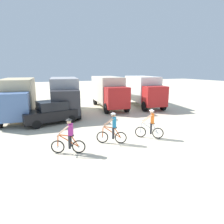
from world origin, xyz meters
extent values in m
plane|color=beige|center=(0.00, 0.00, 0.00)|extent=(120.00, 120.00, 0.00)
cube|color=#CCB78E|center=(-6.83, 9.66, 2.00)|extent=(2.89, 5.41, 2.70)
cube|color=#4C6B9E|center=(-7.16, 6.28, 1.50)|extent=(2.33, 1.70, 2.00)
cube|color=black|center=(-7.22, 5.58, 1.85)|extent=(2.02, 0.27, 0.80)
cylinder|color=black|center=(-6.13, 6.28, 0.50)|extent=(0.41, 1.03, 1.00)
cylinder|color=black|center=(-5.65, 11.25, 0.50)|extent=(0.41, 1.03, 1.00)
cylinder|color=black|center=(-7.68, 11.44, 0.50)|extent=(0.41, 1.03, 1.00)
cube|color=#9E9EA3|center=(-2.86, 9.94, 2.00)|extent=(3.12, 5.49, 2.70)
cube|color=#2D2D33|center=(-3.35, 6.58, 1.50)|extent=(2.39, 1.80, 2.00)
cube|color=black|center=(-3.45, 5.89, 1.85)|extent=(2.01, 0.37, 0.80)
cylinder|color=black|center=(-2.33, 6.53, 0.50)|extent=(0.46, 1.04, 1.00)
cylinder|color=black|center=(-4.35, 6.82, 0.50)|extent=(0.46, 1.04, 1.00)
cylinder|color=black|center=(-1.61, 11.47, 0.50)|extent=(0.46, 1.04, 1.00)
cylinder|color=black|center=(-3.63, 11.76, 0.50)|extent=(0.46, 1.04, 1.00)
cube|color=beige|center=(1.97, 10.79, 2.00)|extent=(2.93, 5.42, 2.70)
cube|color=#B21E1E|center=(1.61, 7.41, 1.50)|extent=(2.34, 1.72, 2.00)
cube|color=black|center=(1.54, 6.71, 1.85)|extent=(2.02, 0.29, 0.80)
cylinder|color=black|center=(2.64, 7.40, 0.50)|extent=(0.42, 1.03, 1.00)
cylinder|color=black|center=(0.61, 7.61, 0.50)|extent=(0.42, 1.03, 1.00)
cylinder|color=black|center=(3.16, 12.36, 0.50)|extent=(0.42, 1.03, 1.00)
cylinder|color=black|center=(1.13, 12.57, 0.50)|extent=(0.42, 1.03, 1.00)
cube|color=white|center=(6.05, 10.16, 2.00)|extent=(3.20, 5.52, 2.70)
cube|color=#B21E1E|center=(5.51, 6.81, 1.50)|extent=(2.41, 1.83, 2.00)
cube|color=black|center=(5.39, 6.12, 1.85)|extent=(2.01, 0.40, 0.80)
cylinder|color=black|center=(6.53, 6.74, 0.50)|extent=(0.48, 1.04, 1.00)
cylinder|color=black|center=(4.51, 7.07, 0.50)|extent=(0.48, 1.04, 1.00)
cylinder|color=black|center=(7.33, 11.67, 0.50)|extent=(0.48, 1.04, 1.00)
cylinder|color=black|center=(5.31, 11.99, 0.50)|extent=(0.48, 1.04, 1.00)
cube|color=black|center=(-4.60, 6.19, 0.70)|extent=(4.47, 2.57, 0.76)
cube|color=black|center=(-4.46, 6.22, 1.42)|extent=(2.38, 1.99, 0.68)
cylinder|color=black|center=(-5.72, 5.17, 0.32)|extent=(0.67, 0.34, 0.64)
cylinder|color=black|center=(-6.04, 6.70, 0.32)|extent=(0.67, 0.34, 0.64)
cylinder|color=black|center=(-3.17, 5.69, 0.32)|extent=(0.67, 0.34, 0.64)
cylinder|color=black|center=(-3.49, 7.22, 0.32)|extent=(0.67, 0.34, 0.64)
torus|color=black|center=(-4.92, 0.42, 0.34)|extent=(0.65, 0.32, 0.68)
cylinder|color=silver|center=(-4.92, 0.42, 0.34)|extent=(0.10, 0.10, 0.08)
torus|color=black|center=(-3.95, 0.01, 0.34)|extent=(0.65, 0.32, 0.68)
cylinder|color=silver|center=(-3.95, 0.01, 0.34)|extent=(0.10, 0.10, 0.08)
cylinder|color=#E05119|center=(-4.41, 0.21, 0.66)|extent=(0.97, 0.44, 0.68)
cylinder|color=#E05119|center=(-4.57, 0.27, 0.94)|extent=(0.63, 0.30, 0.13)
cylinder|color=#E05119|center=(-4.11, 0.08, 0.62)|extent=(0.38, 0.20, 0.59)
cylinder|color=#E05119|center=(-4.89, 0.41, 0.66)|extent=(0.11, 0.08, 0.64)
cylinder|color=silver|center=(-4.87, 0.40, 0.98)|extent=(0.23, 0.49, 0.04)
cube|color=black|center=(-4.27, 0.15, 0.93)|extent=(0.27, 0.20, 0.06)
cube|color=#AD2D8C|center=(-4.29, 0.16, 1.24)|extent=(0.31, 0.37, 0.56)
sphere|color=beige|center=(-4.34, 0.18, 1.64)|extent=(0.22, 0.22, 0.22)
cone|color=#333333|center=(-4.34, 0.18, 1.77)|extent=(0.32, 0.32, 0.10)
cylinder|color=#26262B|center=(-4.39, 0.06, 0.63)|extent=(0.12, 0.12, 0.66)
cylinder|color=#26262B|center=(-4.29, 0.30, 0.63)|extent=(0.12, 0.12, 0.66)
cylinder|color=beige|center=(-4.67, 0.12, 1.23)|extent=(0.61, 0.25, 0.53)
cylinder|color=beige|center=(-4.53, 0.45, 1.23)|extent=(0.58, 0.33, 0.53)
torus|color=black|center=(-2.38, 0.83, 0.34)|extent=(0.63, 0.37, 0.68)
cylinder|color=silver|center=(-2.38, 0.83, 0.34)|extent=(0.11, 0.11, 0.08)
torus|color=black|center=(-1.45, 0.34, 0.34)|extent=(0.63, 0.37, 0.68)
cylinder|color=silver|center=(-1.45, 0.34, 0.34)|extent=(0.11, 0.11, 0.08)
cylinder|color=#E05119|center=(-1.89, 0.57, 0.66)|extent=(0.93, 0.52, 0.68)
cylinder|color=#E05119|center=(-2.04, 0.65, 0.94)|extent=(0.61, 0.35, 0.13)
cylinder|color=#E05119|center=(-1.60, 0.42, 0.62)|extent=(0.37, 0.23, 0.59)
cylinder|color=#E05119|center=(-2.35, 0.82, 0.66)|extent=(0.11, 0.09, 0.64)
cylinder|color=silver|center=(-2.33, 0.81, 0.98)|extent=(0.27, 0.48, 0.04)
cube|color=black|center=(-1.75, 0.50, 0.93)|extent=(0.27, 0.22, 0.06)
cube|color=teal|center=(-1.77, 0.51, 1.24)|extent=(0.33, 0.38, 0.56)
sphere|color=#A87A5B|center=(-1.82, 0.54, 1.64)|extent=(0.22, 0.22, 0.22)
cone|color=silver|center=(-1.82, 0.54, 1.77)|extent=(0.32, 0.32, 0.10)
cylinder|color=#26262B|center=(-1.88, 0.42, 0.63)|extent=(0.12, 0.12, 0.66)
cylinder|color=#26262B|center=(-1.76, 0.65, 0.63)|extent=(0.12, 0.12, 0.66)
cylinder|color=#A87A5B|center=(-2.15, 0.51, 1.23)|extent=(0.59, 0.30, 0.53)
cylinder|color=#A87A5B|center=(-1.98, 0.83, 1.23)|extent=(0.56, 0.37, 0.53)
torus|color=black|center=(0.11, 0.75, 0.34)|extent=(0.59, 0.44, 0.68)
cylinder|color=silver|center=(0.11, 0.75, 0.34)|extent=(0.11, 0.11, 0.08)
torus|color=black|center=(0.97, 0.14, 0.34)|extent=(0.59, 0.44, 0.68)
cylinder|color=silver|center=(0.97, 0.14, 0.34)|extent=(0.11, 0.11, 0.08)
cylinder|color=silver|center=(0.56, 0.43, 0.66)|extent=(0.87, 0.63, 0.68)
cylinder|color=silver|center=(0.42, 0.53, 0.94)|extent=(0.57, 0.42, 0.13)
cylinder|color=silver|center=(0.83, 0.24, 0.62)|extent=(0.35, 0.26, 0.59)
cylinder|color=silver|center=(0.14, 0.73, 0.66)|extent=(0.11, 0.10, 0.64)
cylinder|color=silver|center=(0.16, 0.72, 0.98)|extent=(0.33, 0.45, 0.04)
cube|color=black|center=(0.69, 0.34, 0.93)|extent=(0.27, 0.24, 0.06)
cube|color=orange|center=(0.68, 0.35, 1.24)|extent=(0.35, 0.38, 0.56)
sphere|color=tan|center=(0.63, 0.39, 1.64)|extent=(0.22, 0.22, 0.22)
cone|color=silver|center=(0.63, 0.39, 1.77)|extent=(0.32, 0.32, 0.10)
cylinder|color=#26262B|center=(0.55, 0.28, 0.63)|extent=(0.12, 0.12, 0.66)
cylinder|color=#26262B|center=(0.70, 0.50, 0.63)|extent=(0.12, 0.12, 0.66)
cylinder|color=tan|center=(0.30, 0.40, 1.23)|extent=(0.56, 0.37, 0.53)
cylinder|color=tan|center=(0.50, 0.70, 1.23)|extent=(0.52, 0.43, 0.53)
camera|label=1|loc=(-5.98, -8.84, 4.12)|focal=30.56mm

